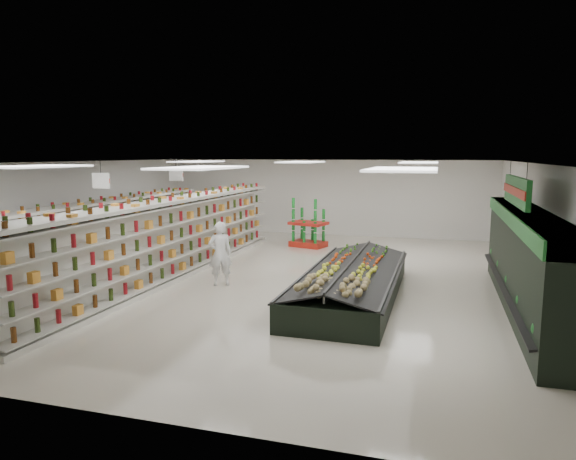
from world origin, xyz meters
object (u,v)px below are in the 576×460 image
(shopper_background, at_px, (216,227))
(gondola_center, at_px, (173,241))
(shopper_main, at_px, (220,254))
(produce_island, at_px, (351,281))
(soda_endcap, at_px, (308,225))
(gondola_left, at_px, (105,234))

(shopper_background, bearing_deg, gondola_center, 179.09)
(shopper_main, bearing_deg, shopper_background, -96.48)
(produce_island, xyz_separation_m, shopper_main, (-3.50, 0.19, 0.44))
(soda_endcap, bearing_deg, gondola_center, -114.18)
(produce_island, relative_size, shopper_background, 3.63)
(soda_endcap, xyz_separation_m, shopper_main, (-0.83, -6.22, 0.04))
(gondola_left, height_order, gondola_center, gondola_center)
(gondola_center, relative_size, produce_island, 2.08)
(gondola_center, bearing_deg, gondola_left, 160.91)
(gondola_center, distance_m, shopper_background, 4.15)
(gondola_center, xyz_separation_m, soda_endcap, (2.53, 5.63, -0.20))
(soda_endcap, distance_m, shopper_background, 3.42)
(soda_endcap, relative_size, shopper_background, 0.99)
(soda_endcap, bearing_deg, gondola_left, -141.02)
(produce_island, xyz_separation_m, soda_endcap, (-2.67, 6.41, 0.39))
(produce_island, bearing_deg, soda_endcap, 112.58)
(gondola_center, relative_size, soda_endcap, 7.63)
(gondola_center, height_order, shopper_main, gondola_center)
(produce_island, height_order, soda_endcap, soda_endcap)
(produce_island, relative_size, shopper_main, 3.59)
(produce_island, bearing_deg, gondola_left, 167.05)
(gondola_left, relative_size, shopper_background, 6.81)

